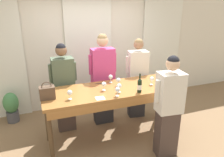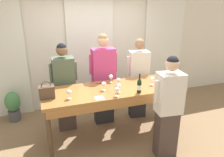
{
  "view_description": "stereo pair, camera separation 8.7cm",
  "coord_description": "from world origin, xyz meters",
  "views": [
    {
      "loc": [
        -1.25,
        -3.26,
        2.42
      ],
      "look_at": [
        0.0,
        0.08,
        1.15
      ],
      "focal_mm": 35.0,
      "sensor_mm": 36.0,
      "label": 1
    },
    {
      "loc": [
        -1.17,
        -3.29,
        2.42
      ],
      "look_at": [
        0.0,
        0.08,
        1.15
      ],
      "focal_mm": 35.0,
      "sensor_mm": 36.0,
      "label": 2
    }
  ],
  "objects": [
    {
      "name": "wine_glass_front_right",
      "position": [
        -0.19,
        -0.02,
        1.11
      ],
      "size": [
        0.08,
        0.08,
        0.15
      ],
      "color": "white",
      "rests_on": "tasting_bar"
    },
    {
      "name": "pen",
      "position": [
        -0.17,
        0.3,
        1.01
      ],
      "size": [
        0.14,
        0.04,
        0.01
      ],
      "color": "black",
      "rests_on": "tasting_bar"
    },
    {
      "name": "ground_plane",
      "position": [
        0.0,
        0.0,
        0.0
      ],
      "size": [
        18.0,
        18.0,
        0.0
      ],
      "primitive_type": "plane",
      "color": "#846647"
    },
    {
      "name": "wine_glass_center_mid",
      "position": [
        -0.06,
        -0.32,
        1.11
      ],
      "size": [
        0.08,
        0.08,
        0.15
      ],
      "color": "white",
      "rests_on": "tasting_bar"
    },
    {
      "name": "handbag",
      "position": [
        -1.11,
        -0.04,
        1.1
      ],
      "size": [
        0.23,
        0.14,
        0.28
      ],
      "color": "brown",
      "rests_on": "tasting_bar"
    },
    {
      "name": "guest_pink_top",
      "position": [
        0.01,
        0.63,
        0.95
      ],
      "size": [
        0.56,
        0.26,
        1.85
      ],
      "color": "#28282D",
      "rests_on": "ground_plane"
    },
    {
      "name": "wine_glass_front_left",
      "position": [
        0.05,
        0.29,
        1.11
      ],
      "size": [
        0.08,
        0.08,
        0.15
      ],
      "color": "white",
      "rests_on": "tasting_bar"
    },
    {
      "name": "wine_glass_front_mid",
      "position": [
        0.7,
        -0.07,
        1.11
      ],
      "size": [
        0.08,
        0.08,
        0.15
      ],
      "color": "white",
      "rests_on": "tasting_bar"
    },
    {
      "name": "wine_bottle",
      "position": [
        0.33,
        -0.31,
        1.12
      ],
      "size": [
        0.07,
        0.07,
        0.32
      ],
      "color": "black",
      "rests_on": "tasting_bar"
    },
    {
      "name": "guest_cream_sweater",
      "position": [
        0.78,
        0.63,
        0.88
      ],
      "size": [
        0.51,
        0.32,
        1.72
      ],
      "color": "#28282D",
      "rests_on": "ground_plane"
    },
    {
      "name": "wine_glass_back_left",
      "position": [
        0.11,
        0.07,
        1.11
      ],
      "size": [
        0.08,
        0.08,
        0.15
      ],
      "color": "white",
      "rests_on": "tasting_bar"
    },
    {
      "name": "napkin",
      "position": [
        -0.35,
        -0.31,
        1.0
      ],
      "size": [
        0.15,
        0.15,
        0.0
      ],
      "color": "white",
      "rests_on": "tasting_bar"
    },
    {
      "name": "wine_glass_center_right",
      "position": [
        -0.79,
        -0.18,
        1.11
      ],
      "size": [
        0.08,
        0.08,
        0.15
      ],
      "color": "white",
      "rests_on": "tasting_bar"
    },
    {
      "name": "wine_glass_center_left",
      "position": [
        0.02,
        -0.19,
        1.11
      ],
      "size": [
        0.08,
        0.08,
        0.15
      ],
      "color": "white",
      "rests_on": "tasting_bar"
    },
    {
      "name": "curtain_panel_center",
      "position": [
        0.0,
        1.59,
        1.34
      ],
      "size": [
        1.08,
        0.03,
        2.69
      ],
      "color": "white",
      "rests_on": "ground_plane"
    },
    {
      "name": "curtain_panel_right",
      "position": [
        1.94,
        1.59,
        1.34
      ],
      "size": [
        1.08,
        0.03,
        2.69
      ],
      "color": "white",
      "rests_on": "ground_plane"
    },
    {
      "name": "guest_olive_jacket",
      "position": [
        -0.76,
        0.63,
        0.88
      ],
      "size": [
        0.51,
        0.28,
        1.72
      ],
      "color": "#473833",
      "rests_on": "ground_plane"
    },
    {
      "name": "wall_back",
      "position": [
        0.0,
        1.66,
        1.4
      ],
      "size": [
        12.0,
        0.06,
        2.8
      ],
      "color": "silver",
      "rests_on": "ground_plane"
    },
    {
      "name": "host_pouring",
      "position": [
        0.64,
        -0.72,
        0.86
      ],
      "size": [
        0.5,
        0.32,
        1.69
      ],
      "color": "#473833",
      "rests_on": "ground_plane"
    },
    {
      "name": "potted_plant",
      "position": [
        -1.78,
        1.31,
        0.35
      ],
      "size": [
        0.31,
        0.31,
        0.65
      ],
      "color": "#4C4C51",
      "rests_on": "ground_plane"
    },
    {
      "name": "tasting_bar",
      "position": [
        0.0,
        -0.03,
        0.9
      ],
      "size": [
        2.43,
        0.84,
        1.0
      ],
      "color": "#9E6633",
      "rests_on": "ground_plane"
    }
  ]
}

